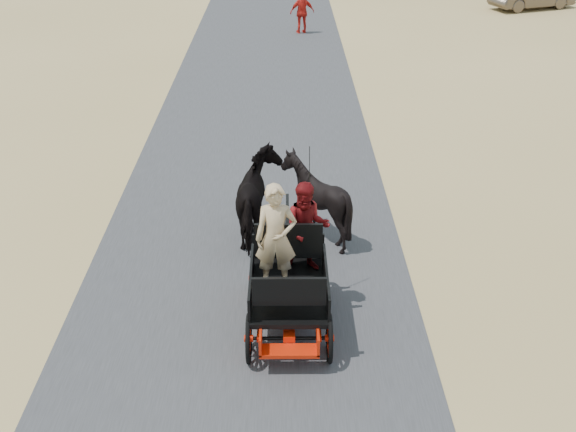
{
  "coord_description": "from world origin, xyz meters",
  "views": [
    {
      "loc": [
        0.67,
        -8.07,
        7.13
      ],
      "look_at": [
        0.75,
        3.32,
        1.2
      ],
      "focal_mm": 45.0,
      "sensor_mm": 36.0,
      "label": 1
    }
  ],
  "objects_px": {
    "horse_left": "(260,199)",
    "pedestrian": "(302,12)",
    "carriage": "(289,307)",
    "horse_right": "(315,199)"
  },
  "relations": [
    {
      "from": "pedestrian",
      "to": "horse_left",
      "type": "bearing_deg",
      "value": 73.7
    },
    {
      "from": "carriage",
      "to": "pedestrian",
      "type": "height_order",
      "value": "pedestrian"
    },
    {
      "from": "horse_left",
      "to": "carriage",
      "type": "bearing_deg",
      "value": 100.39
    },
    {
      "from": "horse_left",
      "to": "horse_right",
      "type": "distance_m",
      "value": 1.1
    },
    {
      "from": "carriage",
      "to": "horse_right",
      "type": "height_order",
      "value": "horse_right"
    },
    {
      "from": "horse_right",
      "to": "pedestrian",
      "type": "xyz_separation_m",
      "value": [
        0.16,
        17.46,
        0.01
      ]
    },
    {
      "from": "carriage",
      "to": "horse_left",
      "type": "height_order",
      "value": "horse_left"
    },
    {
      "from": "carriage",
      "to": "horse_right",
      "type": "distance_m",
      "value": 3.09
    },
    {
      "from": "horse_left",
      "to": "pedestrian",
      "type": "relative_size",
      "value": 1.16
    },
    {
      "from": "horse_left",
      "to": "pedestrian",
      "type": "distance_m",
      "value": 17.51
    }
  ]
}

